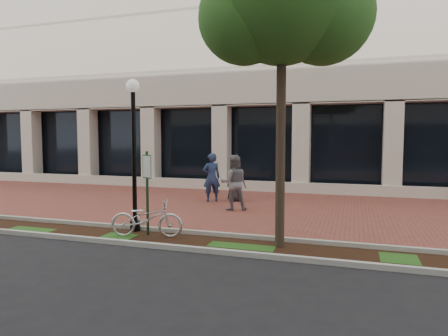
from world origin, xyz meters
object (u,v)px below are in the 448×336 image
(lamppost, at_px, (134,146))
(locked_bicycle, at_px, (147,218))
(street_tree, at_px, (285,2))
(pedestrian_left, at_px, (212,177))
(pedestrian_mid, at_px, (234,183))
(pedestrian_right, at_px, (235,180))
(parking_sign, at_px, (147,182))

(lamppost, height_order, locked_bicycle, lamppost)
(lamppost, bearing_deg, street_tree, -4.53)
(lamppost, height_order, pedestrian_left, lamppost)
(lamppost, xyz_separation_m, pedestrian_mid, (1.67, 3.96, -1.37))
(pedestrian_mid, bearing_deg, pedestrian_right, -97.86)
(parking_sign, relative_size, lamppost, 0.54)
(lamppost, relative_size, pedestrian_right, 2.39)
(pedestrian_right, bearing_deg, lamppost, 88.24)
(parking_sign, distance_m, lamppost, 1.13)
(street_tree, xyz_separation_m, pedestrian_mid, (-2.49, 4.29, -4.69))
(street_tree, height_order, pedestrian_mid, street_tree)
(pedestrian_mid, bearing_deg, street_tree, 97.78)
(parking_sign, relative_size, pedestrian_mid, 1.13)
(pedestrian_right, bearing_deg, pedestrian_left, 36.99)
(pedestrian_right, bearing_deg, street_tree, 124.85)
(pedestrian_mid, bearing_deg, lamppost, 44.80)
(pedestrian_left, bearing_deg, pedestrian_mid, 100.33)
(street_tree, relative_size, pedestrian_mid, 3.80)
(pedestrian_left, distance_m, pedestrian_right, 0.99)
(lamppost, distance_m, street_tree, 5.33)
(parking_sign, xyz_separation_m, lamppost, (-0.57, 0.33, 0.92))
(lamppost, distance_m, locked_bicycle, 2.03)
(parking_sign, relative_size, street_tree, 0.30)
(locked_bicycle, distance_m, pedestrian_mid, 4.59)
(pedestrian_mid, xyz_separation_m, pedestrian_right, (-0.51, 1.98, -0.12))
(lamppost, bearing_deg, parking_sign, -29.99)
(parking_sign, xyz_separation_m, locked_bicycle, (0.07, -0.16, -0.94))
(street_tree, bearing_deg, pedestrian_left, 123.72)
(locked_bicycle, bearing_deg, street_tree, -100.70)
(street_tree, relative_size, pedestrian_right, 4.31)
(street_tree, relative_size, pedestrian_left, 3.81)
(street_tree, xyz_separation_m, pedestrian_right, (-3.01, 6.27, -4.81))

